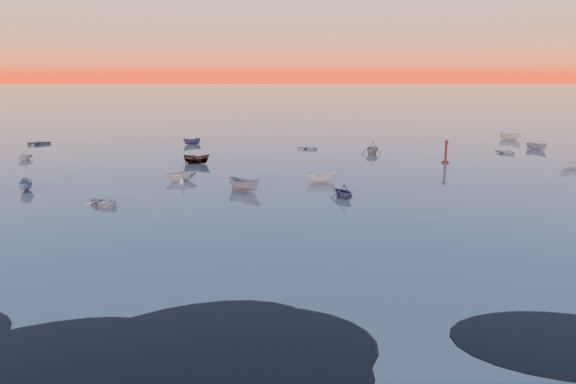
{
  "coord_description": "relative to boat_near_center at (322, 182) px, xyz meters",
  "views": [
    {
      "loc": [
        1.43,
        -24.2,
        13.4
      ],
      "look_at": [
        2.53,
        28.0,
        1.59
      ],
      "focal_mm": 35.0,
      "sensor_mm": 36.0,
      "label": 1
    }
  ],
  "objects": [
    {
      "name": "boat_near_right",
      "position": [
        1.58,
        -7.77,
        0.0
      ],
      "size": [
        3.54,
        2.79,
        1.13
      ],
      "primitive_type": "imported",
      "rotation": [
        0.0,
        0.0,
        3.63
      ],
      "color": "navy",
      "rests_on": "ground"
    },
    {
      "name": "channel_marker",
      "position": [
        18.43,
        13.01,
        1.39
      ],
      "size": [
        0.99,
        0.99,
        3.51
      ],
      "color": "#4C1610",
      "rests_on": "ground"
    },
    {
      "name": "ground",
      "position": [
        -6.76,
        59.92,
        0.0
      ],
      "size": [
        600.0,
        600.0,
        0.0
      ],
      "primitive_type": "plane",
      "color": "#686057",
      "rests_on": "ground"
    },
    {
      "name": "moored_fleet",
      "position": [
        -6.76,
        12.92,
        0.0
      ],
      "size": [
        124.0,
        58.0,
        1.2
      ],
      "primitive_type": null,
      "color": "silver",
      "rests_on": "ground"
    },
    {
      "name": "boat_near_center",
      "position": [
        0.0,
        0.0,
        0.0
      ],
      "size": [
        1.77,
        3.66,
        1.23
      ],
      "primitive_type": "imported",
      "rotation": [
        0.0,
        0.0,
        1.65
      ],
      "color": "silver",
      "rests_on": "ground"
    },
    {
      "name": "mud_lobes",
      "position": [
        -6.76,
        -41.08,
        0.01
      ],
      "size": [
        140.0,
        6.0,
        0.07
      ],
      "primitive_type": null,
      "color": "black",
      "rests_on": "ground"
    }
  ]
}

